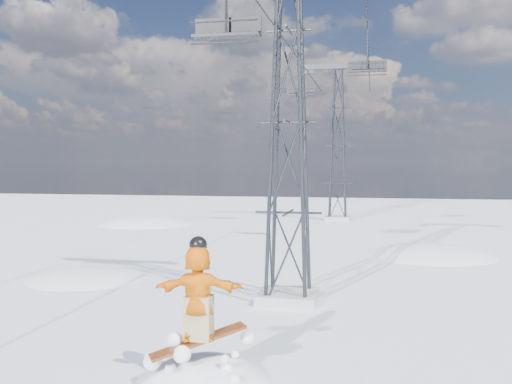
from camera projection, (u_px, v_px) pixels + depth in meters
lift_tower_near at (289, 123)px, 17.27m from camera, size 5.20×1.80×11.43m
lift_tower_far at (338, 146)px, 41.72m from camera, size 5.20×1.80×11.43m
haul_cables at (322, 30)px, 28.23m from camera, size 4.46×51.00×0.06m
lift_chair_near at (227, 29)px, 18.58m from camera, size 2.23×0.64×2.76m
lift_chair_mid at (367, 67)px, 28.09m from camera, size 1.88×0.54×2.33m
lift_chair_far at (301, 91)px, 37.63m from camera, size 1.90×0.55×2.35m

